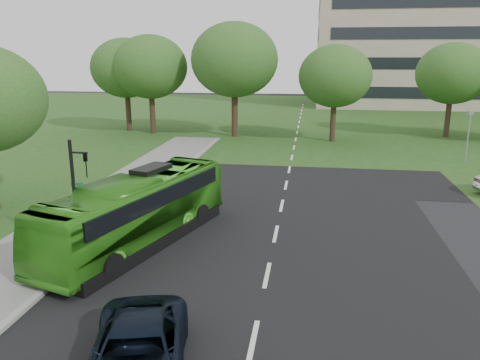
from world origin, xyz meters
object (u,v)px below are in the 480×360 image
(tree_park_c, at_px, (335,76))
(tree_park_d, at_px, (453,74))
(office_building, at_px, (451,22))
(tree_park_b, at_px, (235,60))
(tree_park_f, at_px, (126,68))
(tree_park_a, at_px, (150,67))
(suv, at_px, (137,356))
(bus, at_px, (138,210))
(camera_pole, at_px, (469,130))
(traffic_light, at_px, (78,191))

(tree_park_c, distance_m, tree_park_d, 11.55)
(office_building, bearing_deg, tree_park_d, -103.61)
(tree_park_b, bearing_deg, tree_park_f, 170.48)
(tree_park_a, distance_m, suv, 37.86)
(tree_park_f, xyz_separation_m, bus, (11.74, -28.64, -4.88))
(tree_park_b, xyz_separation_m, tree_park_f, (-11.37, 1.91, -0.83))
(tree_park_a, xyz_separation_m, tree_park_d, (28.35, 2.05, -0.55))
(office_building, distance_m, suv, 75.04)
(suv, bearing_deg, tree_park_b, 81.44)
(office_building, height_order, tree_park_c, office_building)
(tree_park_a, relative_size, tree_park_d, 1.09)
(tree_park_a, height_order, tree_park_f, tree_park_a)
(suv, distance_m, camera_pole, 30.10)
(tree_park_a, bearing_deg, bus, -72.30)
(tree_park_b, height_order, bus, tree_park_b)
(tree_park_a, xyz_separation_m, camera_pole, (26.70, -9.48, -4.04))
(camera_pole, bearing_deg, tree_park_d, 61.03)
(tree_park_d, xyz_separation_m, bus, (-19.62, -29.40, -4.50))
(tree_park_b, height_order, tree_park_f, tree_park_b)
(office_building, height_order, camera_pole, office_building)
(suv, bearing_deg, camera_pole, 46.03)
(bus, xyz_separation_m, camera_pole, (17.97, 17.87, 1.00))
(camera_pole, bearing_deg, tree_park_a, 139.61)
(tree_park_d, xyz_separation_m, traffic_light, (-21.18, -31.24, -3.21))
(tree_park_b, relative_size, suv, 2.12)
(tree_park_b, bearing_deg, tree_park_d, 7.60)
(suv, bearing_deg, tree_park_c, 66.15)
(tree_park_f, relative_size, bus, 0.91)
(tree_park_a, xyz_separation_m, tree_park_f, (-3.01, 1.29, -0.16))
(office_building, height_order, tree_park_f, office_building)
(tree_park_a, height_order, tree_park_b, tree_park_b)
(tree_park_c, relative_size, suv, 1.71)
(tree_park_c, bearing_deg, tree_park_f, 171.02)
(suv, bearing_deg, tree_park_f, 97.74)
(tree_park_f, distance_m, bus, 31.34)
(bus, distance_m, traffic_light, 2.73)
(bus, xyz_separation_m, suv, (3.00, -8.18, -0.73))
(office_building, distance_m, tree_park_c, 41.44)
(tree_park_a, bearing_deg, office_building, 43.57)
(office_building, bearing_deg, tree_park_c, -117.17)
(bus, bearing_deg, camera_pole, 61.93)
(tree_park_b, bearing_deg, traffic_light, -92.37)
(office_building, bearing_deg, tree_park_f, -139.79)
(tree_park_b, xyz_separation_m, traffic_light, (-1.18, -28.57, -4.43))
(tree_park_c, xyz_separation_m, tree_park_d, (10.84, 4.01, 0.15))
(tree_park_d, bearing_deg, bus, -123.72)
(tree_park_a, height_order, bus, tree_park_a)
(camera_pole, bearing_deg, tree_park_f, 139.23)
(office_building, height_order, suv, office_building)
(tree_park_c, distance_m, camera_pole, 12.34)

